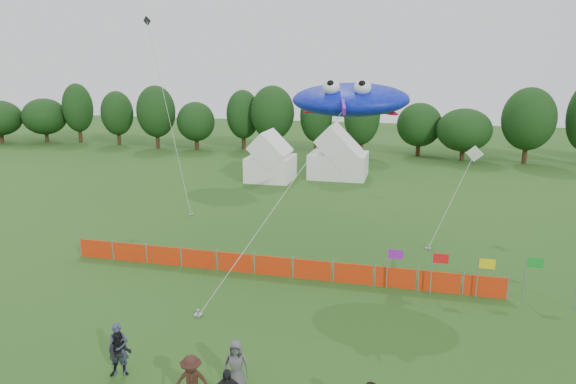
% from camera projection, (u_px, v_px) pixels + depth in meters
% --- Properties ---
extents(treeline, '(104.57, 8.78, 8.36)m').
position_uv_depth(treeline, '(386.00, 120.00, 57.48)').
color(treeline, '#382314').
rests_on(treeline, ground).
extents(tent_left, '(4.06, 4.06, 3.58)m').
position_uv_depth(tent_left, '(271.00, 160.00, 46.40)').
color(tent_left, white).
rests_on(tent_left, ground).
extents(tent_right, '(5.30, 4.24, 3.74)m').
position_uv_depth(tent_right, '(339.00, 157.00, 47.53)').
color(tent_right, white).
rests_on(tent_right, ground).
extents(barrier_fence, '(21.90, 0.06, 1.00)m').
position_uv_depth(barrier_fence, '(273.00, 266.00, 25.57)').
color(barrier_fence, red).
rests_on(barrier_fence, ground).
extents(flag_row, '(8.73, 0.46, 2.16)m').
position_uv_depth(flag_row, '(483.00, 270.00, 22.86)').
color(flag_row, gray).
rests_on(flag_row, ground).
extents(spectator_a, '(0.78, 0.64, 1.85)m').
position_uv_depth(spectator_a, '(119.00, 349.00, 17.33)').
color(spectator_a, '#303651').
rests_on(spectator_a, ground).
extents(spectator_b, '(0.96, 0.87, 1.61)m').
position_uv_depth(spectator_b, '(120.00, 354.00, 17.26)').
color(spectator_b, black).
rests_on(spectator_b, ground).
extents(spectator_c, '(1.29, 0.93, 1.80)m').
position_uv_depth(spectator_c, '(192.00, 383.00, 15.54)').
color(spectator_c, '#341C14').
rests_on(spectator_c, ground).
extents(spectator_e, '(0.92, 0.67, 1.73)m').
position_uv_depth(spectator_e, '(236.00, 365.00, 16.49)').
color(spectator_e, '#4D4D52').
rests_on(spectator_e, ground).
extents(stingray_kite, '(8.48, 15.75, 9.64)m').
position_uv_depth(stingray_kite, '(352.00, 99.00, 25.91)').
color(stingray_kite, '#0F22DC').
rests_on(stingray_kite, ground).
extents(small_kite_white, '(3.28, 5.27, 5.37)m').
position_uv_depth(small_kite_white, '(461.00, 181.00, 31.28)').
color(small_kite_white, white).
rests_on(small_kite_white, ground).
extents(small_kite_dark, '(5.58, 5.04, 13.79)m').
position_uv_depth(small_kite_dark, '(167.00, 110.00, 37.16)').
color(small_kite_dark, black).
rests_on(small_kite_dark, ground).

